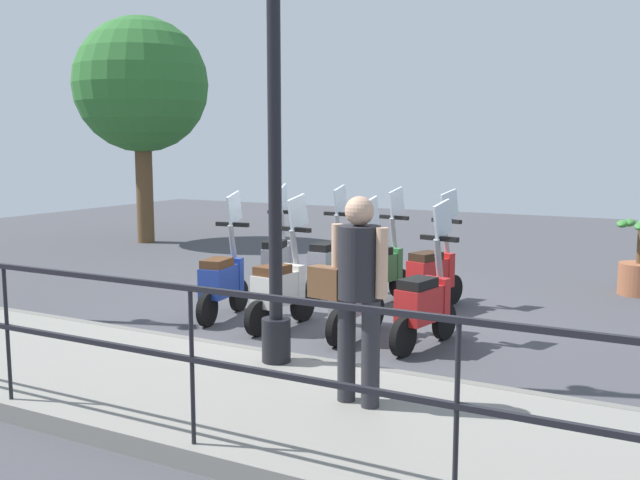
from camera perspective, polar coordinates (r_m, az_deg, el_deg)
ground_plane at (r=8.89m, az=2.26°, el=-6.12°), size 28.00×28.00×0.00m
promenade_walkway at (r=6.29m, az=-10.57°, el=-11.43°), size 2.20×20.00×0.15m
fence_railing at (r=5.31m, az=-17.87°, el=-5.86°), size 0.04×16.03×1.07m
lamp_post_near at (r=6.31m, az=-3.65°, el=7.05°), size 0.26×0.90×4.29m
pedestrian_with_bag at (r=5.36m, az=2.92°, el=-3.53°), size 0.37×0.66×1.59m
tree_large at (r=15.85m, az=-14.11°, el=11.85°), size 2.83×2.83×4.78m
potted_palm at (r=11.01m, az=24.21°, el=-1.74°), size 1.06×0.66×1.05m
scooter_near_0 at (r=7.51m, az=8.37°, el=-4.99°), size 1.22×0.48×1.54m
scooter_near_1 at (r=7.83m, az=2.93°, el=-4.39°), size 1.23×0.44×1.54m
scooter_near_2 at (r=8.22m, az=-3.17°, el=-3.81°), size 1.23×0.44×1.54m
scooter_near_3 at (r=8.76m, az=-7.77°, el=-3.16°), size 1.23×0.45×1.54m
scooter_far_0 at (r=9.26m, az=9.00°, el=-2.59°), size 1.20×0.55×1.54m
scooter_far_1 at (r=9.59m, az=5.02°, el=-2.17°), size 1.23×0.47×1.54m
scooter_far_2 at (r=9.99m, az=0.74°, el=-1.74°), size 1.23×0.44×1.54m
scooter_far_3 at (r=10.27m, az=-3.41°, el=-1.49°), size 1.21×0.53×1.54m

